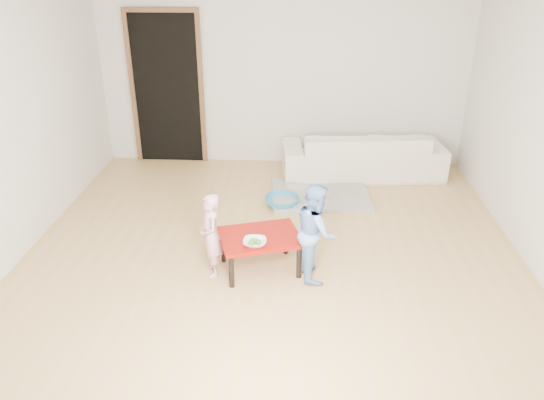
# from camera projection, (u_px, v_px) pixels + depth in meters

# --- Properties ---
(floor) EXTENTS (5.00, 5.00, 0.01)m
(floor) POSITION_uv_depth(u_px,v_px,m) (273.00, 249.00, 5.46)
(floor) COLOR tan
(floor) RESTS_ON ground
(back_wall) EXTENTS (5.00, 0.02, 2.60)m
(back_wall) POSITION_uv_depth(u_px,v_px,m) (283.00, 71.00, 7.16)
(back_wall) COLOR silver
(back_wall) RESTS_ON floor
(left_wall) EXTENTS (0.02, 5.00, 2.60)m
(left_wall) POSITION_uv_depth(u_px,v_px,m) (10.00, 123.00, 5.03)
(left_wall) COLOR silver
(left_wall) RESTS_ON floor
(doorway) EXTENTS (1.02, 0.08, 2.11)m
(doorway) POSITION_uv_depth(u_px,v_px,m) (167.00, 90.00, 7.34)
(doorway) COLOR brown
(doorway) RESTS_ON back_wall
(sofa) EXTENTS (2.20, 1.04, 0.62)m
(sofa) POSITION_uv_depth(u_px,v_px,m) (362.00, 153.00, 7.12)
(sofa) COLOR silver
(sofa) RESTS_ON floor
(cushion) EXTENTS (0.56, 0.53, 0.12)m
(cushion) POSITION_uv_depth(u_px,v_px,m) (339.00, 146.00, 6.91)
(cushion) COLOR orange
(cushion) RESTS_ON sofa
(red_table) EXTENTS (0.87, 0.75, 0.37)m
(red_table) POSITION_uv_depth(u_px,v_px,m) (260.00, 252.00, 5.04)
(red_table) COLOR maroon
(red_table) RESTS_ON floor
(bowl) EXTENTS (0.21, 0.21, 0.05)m
(bowl) POSITION_uv_depth(u_px,v_px,m) (255.00, 243.00, 4.79)
(bowl) COLOR white
(bowl) RESTS_ON red_table
(broccoli) EXTENTS (0.12, 0.12, 0.06)m
(broccoli) POSITION_uv_depth(u_px,v_px,m) (255.00, 242.00, 4.79)
(broccoli) COLOR #2D5919
(broccoli) RESTS_ON red_table
(child_pink) EXTENTS (0.29, 0.35, 0.82)m
(child_pink) POSITION_uv_depth(u_px,v_px,m) (211.00, 236.00, 4.87)
(child_pink) COLOR #D6628B
(child_pink) RESTS_ON floor
(child_blue) EXTENTS (0.41, 0.50, 0.93)m
(child_blue) POSITION_uv_depth(u_px,v_px,m) (316.00, 231.00, 4.83)
(child_blue) COLOR #598CCF
(child_blue) RESTS_ON floor
(basin) EXTENTS (0.41, 0.41, 0.13)m
(basin) POSITION_uv_depth(u_px,v_px,m) (282.00, 202.00, 6.32)
(basin) COLOR teal
(basin) RESTS_ON floor
(blanket) EXTENTS (1.25, 1.07, 0.06)m
(blanket) POSITION_uv_depth(u_px,v_px,m) (320.00, 194.00, 6.60)
(blanket) COLOR #999887
(blanket) RESTS_ON floor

